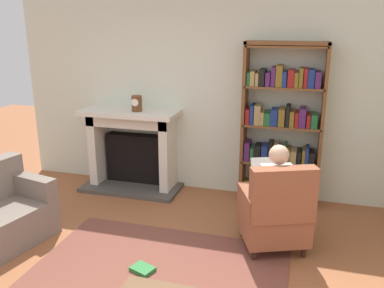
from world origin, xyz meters
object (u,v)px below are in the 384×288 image
armchair_reading (276,213)px  seated_reader (273,190)px  fireplace (133,147)px  bookshelf (281,128)px  mantel_clock (137,103)px

armchair_reading → seated_reader: size_ratio=0.85×
fireplace → bookshelf: (2.03, 0.04, 0.40)m
mantel_clock → seated_reader: 2.26m
fireplace → armchair_reading: fireplace is taller
mantel_clock → armchair_reading: mantel_clock is taller
armchair_reading → bookshelf: bearing=-109.3°
mantel_clock → fireplace: bearing=141.1°
fireplace → mantel_clock: 0.66m
bookshelf → seated_reader: 1.19m
fireplace → bookshelf: 2.07m
bookshelf → seated_reader: bearing=-88.7°
fireplace → bookshelf: bearing=1.0°
fireplace → mantel_clock: bearing=-38.9°
bookshelf → seated_reader: size_ratio=1.82×
bookshelf → mantel_clock: bearing=-175.9°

